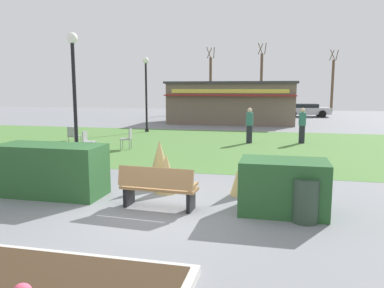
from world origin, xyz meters
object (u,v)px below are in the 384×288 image
parked_car_center_slot (254,109)px  parked_car_west_slot (198,108)px  cafe_chair_east (128,137)px  trash_bin (305,200)px  cafe_chair_west (73,135)px  tree_right_bg (210,84)px  lamppost_mid (74,83)px  lamppost_far (146,86)px  park_bench (158,187)px  tree_center_bg (261,82)px  person_standing (302,125)px  person_strolling (249,125)px  tree_left_bg (332,85)px  food_kiosk (232,102)px  parked_car_east_slot (306,110)px  cafe_chair_center (88,140)px

parked_car_center_slot → parked_car_west_slot: bearing=-180.0°
cafe_chair_east → parked_car_center_slot: (3.98, 21.47, 0.12)m
trash_bin → parked_car_center_slot: 29.26m
cafe_chair_west → tree_right_bg: (1.87, 24.93, 2.56)m
lamppost_mid → parked_car_west_slot: lamppost_mid is taller
lamppost_far → parked_car_center_slot: (5.45, 14.96, -2.13)m
park_bench → tree_center_bg: size_ratio=0.24×
park_bench → person_standing: person_standing is taller
person_strolling → lamppost_mid: bearing=-175.7°
park_bench → parked_car_west_slot: (-5.26, 28.96, 0.16)m
tree_right_bg → lamppost_mid: bearing=-89.0°
trash_bin → cafe_chair_east: size_ratio=0.98×
person_strolling → tree_left_bg: tree_left_bg is taller
food_kiosk → parked_car_east_slot: food_kiosk is taller
person_standing → person_strolling: bearing=57.6°
parked_car_west_slot → tree_left_bg: tree_left_bg is taller
parked_car_center_slot → parked_car_east_slot: bearing=-0.1°
trash_bin → person_standing: (0.56, 11.22, 0.42)m
tree_right_bg → tree_center_bg: tree_center_bg is taller
food_kiosk → parked_car_west_slot: food_kiosk is taller
lamppost_far → person_strolling: 7.53m
parked_car_east_slot → park_bench: bearing=-99.7°
cafe_chair_west → person_standing: size_ratio=0.53×
trash_bin → tree_right_bg: tree_right_bg is taller
food_kiosk → person_strolling: 10.90m
park_bench → person_strolling: person_strolling is taller
tree_left_bg → parked_car_east_slot: bearing=-113.9°
cafe_chair_east → parked_car_center_slot: 21.84m
lamppost_mid → lamppost_far: (-1.10, 10.13, 0.00)m
person_standing → tree_right_bg: 23.24m
lamppost_mid → tree_right_bg: (-0.52, 28.79, 0.31)m
food_kiosk → tree_right_bg: size_ratio=1.37×
person_standing → tree_left_bg: size_ratio=0.25×
food_kiosk → tree_right_bg: tree_right_bg is taller
cafe_chair_center → cafe_chair_east: bearing=42.4°
food_kiosk → cafe_chair_center: bearing=-105.5°
park_bench → tree_center_bg: (0.66, 32.94, 2.76)m
cafe_chair_west → cafe_chair_center: (1.48, -1.41, 0.00)m
parked_car_center_slot → tree_center_bg: size_ratio=0.59×
food_kiosk → parked_car_east_slot: size_ratio=2.17×
lamppost_mid → person_strolling: 8.75m
parked_car_center_slot → tree_right_bg: size_ratio=0.62×
lamppost_far → cafe_chair_center: size_ratio=4.97×
food_kiosk → parked_car_east_slot: (5.88, 7.72, -0.92)m
park_bench → trash_bin: park_bench is taller
tree_center_bg → lamppost_mid: bearing=-99.4°
cafe_chair_west → cafe_chair_east: size_ratio=1.00×
person_strolling → parked_car_west_slot: person_strolling is taller
lamppost_far → parked_car_west_slot: lamppost_far is taller
cafe_chair_center → parked_car_east_slot: parked_car_east_slot is taller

